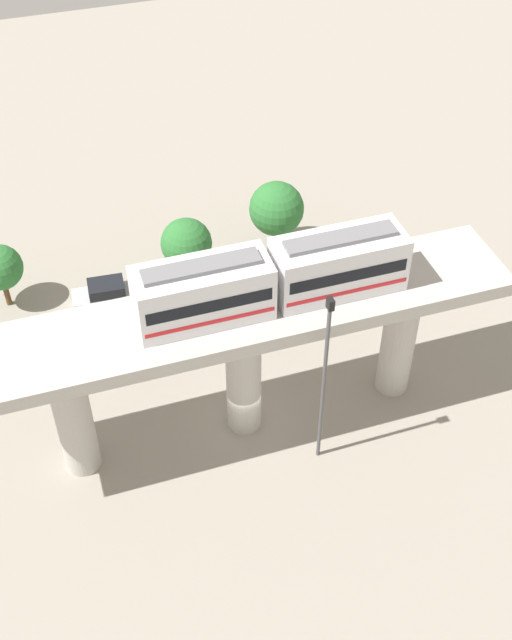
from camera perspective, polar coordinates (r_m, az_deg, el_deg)
ground_plane at (r=46.75m, az=-0.82°, el=-7.12°), size 120.00×120.00×0.00m
viaduct at (r=41.94m, az=-0.91°, el=-1.43°), size 5.20×28.00×8.79m
train at (r=39.71m, az=1.12°, el=2.95°), size 2.64×13.55×3.24m
parked_car_red at (r=52.87m, az=-0.10°, el=1.43°), size 1.84×4.22×1.76m
parked_car_white at (r=50.29m, az=-7.62°, el=-1.75°), size 2.36×4.41×1.76m
parked_car_silver at (r=54.06m, az=-10.41°, el=1.69°), size 2.12×4.33×1.76m
tree_near_viaduct at (r=53.62m, az=-4.87°, el=5.32°), size 3.37×3.37×4.86m
tree_mid_lot at (r=56.04m, az=1.44°, el=7.74°), size 3.75×3.75×5.34m
tree_far_corner at (r=54.15m, az=-17.41°, el=3.50°), size 2.94×2.94×4.55m
signal_post at (r=40.71m, az=4.77°, el=-3.95°), size 0.44×0.28×11.39m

